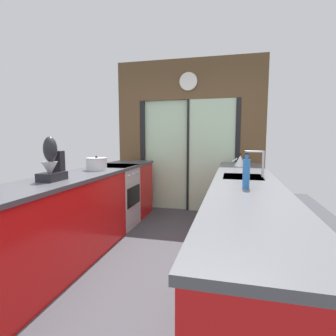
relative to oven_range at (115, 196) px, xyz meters
The scene contains 10 objects.
ground_plane 1.21m from the oven_range, 35.58° to the right, with size 5.04×7.60×0.02m, color #38383D.
back_wall_unit 1.81m from the oven_range, 51.68° to the left, with size 2.64×0.12×2.70m.
left_counter_run 1.12m from the oven_range, 90.08° to the right, with size 0.62×3.80×0.92m.
right_counter_run 2.05m from the oven_range, 27.56° to the right, with size 0.62×3.80×0.92m.
sink_faucet 2.19m from the oven_range, 19.59° to the right, with size 0.19×0.02×0.27m.
oven_range is the anchor object (origin of this frame).
stand_mixer 1.55m from the oven_range, 89.25° to the right, with size 0.17×0.27×0.42m.
stock_pot 0.79m from the oven_range, 88.14° to the right, with size 0.26×0.26×0.18m.
kettle 1.91m from the oven_range, 10.85° to the left, with size 0.25×0.17×0.18m.
soap_bottle 2.34m from the oven_range, 37.55° to the right, with size 0.06×0.06×0.29m.
Camera 1 is at (0.78, -2.33, 1.33)m, focal length 28.24 mm.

